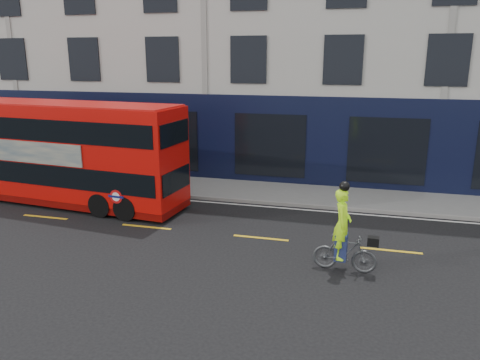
% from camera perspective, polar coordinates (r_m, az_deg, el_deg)
% --- Properties ---
extents(ground, '(120.00, 120.00, 0.00)m').
position_cam_1_polar(ground, '(15.14, -13.79, -7.51)').
color(ground, black).
rests_on(ground, ground).
extents(pavement, '(60.00, 3.00, 0.12)m').
position_cam_1_polar(pavement, '(20.74, -5.38, -0.84)').
color(pavement, gray).
rests_on(pavement, ground).
extents(kerb, '(60.00, 0.12, 0.13)m').
position_cam_1_polar(kerb, '(19.39, -6.88, -1.99)').
color(kerb, gray).
rests_on(kerb, ground).
extents(building_terrace, '(50.00, 10.07, 15.00)m').
position_cam_1_polar(building_terrace, '(26.18, -0.74, 18.90)').
color(building_terrace, '#B4B1A9').
rests_on(building_terrace, ground).
extents(road_edge_line, '(58.00, 0.10, 0.01)m').
position_cam_1_polar(road_edge_line, '(19.14, -7.20, -2.42)').
color(road_edge_line, silver).
rests_on(road_edge_line, ground).
extents(lane_dashes, '(58.00, 0.12, 0.01)m').
position_cam_1_polar(lane_dashes, '(16.38, -11.33, -5.62)').
color(lane_dashes, gold).
rests_on(lane_dashes, ground).
extents(bus, '(10.00, 3.21, 3.96)m').
position_cam_1_polar(bus, '(19.41, -20.62, 3.15)').
color(bus, red).
rests_on(bus, ground).
extents(cyclist, '(1.73, 0.73, 2.51)m').
position_cam_1_polar(cyclist, '(12.94, 12.53, -7.22)').
color(cyclist, '#494C4E').
rests_on(cyclist, ground).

